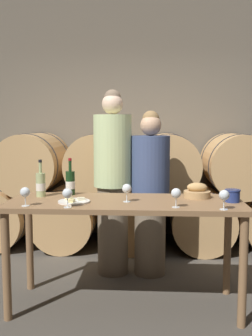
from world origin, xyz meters
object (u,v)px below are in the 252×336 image
(wine_bottle_white, at_px, (41,184))
(wine_glass_far_left, at_px, (25,193))
(person_right, at_px, (150,193))
(wine_glass_right, at_px, (176,194))
(tasting_table, at_px, (125,214))
(wine_glass_left, at_px, (67,194))
(cheese_plate, at_px, (74,201))
(wine_glass_center, at_px, (127,189))
(wine_glass_far_right, at_px, (224,196))
(wine_bottle_red, at_px, (70,183))
(blue_crock, at_px, (233,195))
(person_left, at_px, (113,182))
(bread_basket, at_px, (197,192))

(wine_bottle_white, xyz_separation_m, wine_glass_far_left, (-0.01, -0.39, -0.00))
(person_right, distance_m, wine_glass_right, 1.00)
(tasting_table, height_order, wine_glass_left, wine_glass_left)
(person_right, distance_m, cheese_plate, 1.02)
(person_right, relative_size, wine_glass_center, 11.29)
(wine_glass_far_left, bearing_deg, tasting_table, 19.01)
(person_right, relative_size, wine_glass_far_right, 11.29)
(wine_glass_far_left, xyz_separation_m, wine_glass_far_right, (1.47, -0.04, 0.00))
(wine_bottle_white, xyz_separation_m, wine_glass_center, (0.74, -0.18, -0.00))
(tasting_table, relative_size, wine_bottle_red, 5.88)
(wine_glass_left, bearing_deg, wine_bottle_red, 99.19)
(blue_crock, distance_m, wine_glass_far_right, 0.32)
(wine_glass_center, distance_m, wine_glass_far_right, 0.76)
(wine_glass_left, height_order, wine_glass_center, same)
(tasting_table, distance_m, wine_glass_far_left, 0.81)
(wine_bottle_white, relative_size, blue_crock, 2.56)
(tasting_table, distance_m, blue_crock, 0.87)
(tasting_table, bearing_deg, wine_glass_right, -30.66)
(wine_glass_far_left, relative_size, wine_glass_left, 1.00)
(wine_glass_far_right, bearing_deg, wine_glass_left, 179.77)
(person_left, xyz_separation_m, blue_crock, (1.02, -0.73, 0.01))
(wine_bottle_red, height_order, wine_glass_center, wine_bottle_red)
(wine_glass_left, bearing_deg, bread_basket, 24.37)
(person_left, bearing_deg, wine_glass_right, -59.71)
(person_left, height_order, bread_basket, person_left)
(wine_glass_center, bearing_deg, cheese_plate, -173.52)
(wine_bottle_red, relative_size, wine_glass_right, 2.22)
(person_left, height_order, wine_glass_right, person_left)
(wine_glass_far_left, bearing_deg, cheese_plate, 25.28)
(cheese_plate, distance_m, wine_glass_center, 0.43)
(person_left, distance_m, wine_bottle_red, 0.59)
(blue_crock, height_order, bread_basket, bread_basket)
(bread_basket, xyz_separation_m, wine_glass_right, (-0.20, -0.40, 0.06))
(cheese_plate, relative_size, wine_glass_far_left, 1.74)
(bread_basket, bearing_deg, cheese_plate, -165.17)
(tasting_table, xyz_separation_m, person_left, (-0.17, 0.73, 0.16))
(wine_bottle_white, height_order, blue_crock, wine_bottle_white)
(tasting_table, xyz_separation_m, wine_glass_far_right, (0.73, -0.29, 0.22))
(wine_glass_left, bearing_deg, wine_bottle_white, 126.98)
(wine_glass_center, bearing_deg, wine_bottle_white, 166.08)
(wine_glass_right, bearing_deg, person_left, 120.29)
(person_right, xyz_separation_m, wine_glass_right, (0.19, -0.96, 0.17))
(person_right, relative_size, wine_glass_right, 11.29)
(bread_basket, bearing_deg, blue_crock, -33.29)
(wine_glass_left, bearing_deg, person_left, 76.68)
(person_left, height_order, person_right, person_left)
(blue_crock, bearing_deg, wine_glass_center, -176.87)
(wine_glass_far_right, bearing_deg, cheese_plate, 170.16)
(wine_bottle_white, distance_m, wine_glass_center, 0.77)
(person_left, height_order, wine_glass_left, person_left)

